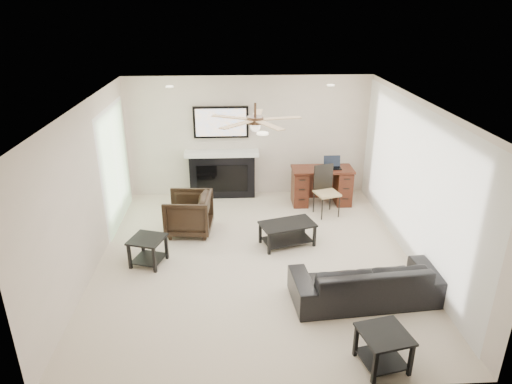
% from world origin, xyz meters
% --- Properties ---
extents(room_shell, '(5.50, 5.54, 2.52)m').
position_xyz_m(room_shell, '(0.19, 0.08, 1.68)').
color(room_shell, beige).
rests_on(room_shell, ground).
extents(sofa, '(2.10, 0.97, 0.59)m').
position_xyz_m(sofa, '(1.46, -1.18, 0.30)').
color(sofa, black).
rests_on(sofa, ground).
extents(armchair, '(0.86, 0.84, 0.73)m').
position_xyz_m(armchair, '(-1.14, 0.97, 0.36)').
color(armchair, black).
rests_on(armchair, ground).
extents(coffee_table, '(1.01, 0.74, 0.40)m').
position_xyz_m(coffee_table, '(0.56, 0.42, 0.20)').
color(coffee_table, black).
rests_on(coffee_table, ground).
extents(end_table_near, '(0.62, 0.62, 0.45)m').
position_xyz_m(end_table_near, '(1.31, -2.43, 0.23)').
color(end_table_near, black).
rests_on(end_table_near, ground).
extents(end_table_left, '(0.63, 0.63, 0.45)m').
position_xyz_m(end_table_left, '(-1.69, -0.08, 0.23)').
color(end_table_left, black).
rests_on(end_table_left, ground).
extents(fireplace_unit, '(1.52, 0.34, 1.91)m').
position_xyz_m(fireplace_unit, '(-0.56, 2.58, 0.95)').
color(fireplace_unit, black).
rests_on(fireplace_unit, ground).
extents(desk, '(1.22, 0.56, 0.76)m').
position_xyz_m(desk, '(1.45, 2.11, 0.38)').
color(desk, '#3B130E').
rests_on(desk, ground).
extents(desk_chair, '(0.53, 0.54, 0.97)m').
position_xyz_m(desk_chair, '(1.45, 1.56, 0.48)').
color(desk_chair, black).
rests_on(desk_chair, ground).
extents(laptop, '(0.33, 0.24, 0.23)m').
position_xyz_m(laptop, '(1.65, 2.09, 0.88)').
color(laptop, black).
rests_on(laptop, desk).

